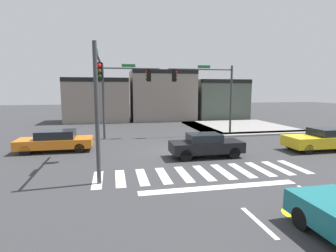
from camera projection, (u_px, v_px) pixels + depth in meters
ground_plane at (181, 152)px, 17.40m from camera, size 120.00×120.00×0.00m
crosswalk_near at (204, 173)px, 13.03m from camera, size 10.47×2.48×0.01m
bike_detector_marking at (299, 213)px, 8.75m from camera, size 1.06×1.06×0.01m
curb_corner_northeast at (236, 127)px, 28.24m from camera, size 10.00×10.60×0.15m
storefront_row at (161, 98)px, 35.85m from camera, size 23.75×6.66×6.47m
traffic_signal_northwest at (123, 87)px, 21.77m from camera, size 4.70×0.32×6.10m
traffic_signal_southwest at (98, 86)px, 12.82m from camera, size 0.32×5.65×5.98m
traffic_signal_northeast at (208, 87)px, 23.02m from camera, size 5.76×0.32×6.09m
car_black at (206, 145)px, 16.01m from camera, size 4.31×1.71×1.42m
car_orange at (55, 141)px, 17.48m from camera, size 4.70×1.85×1.38m
car_yellow at (320, 139)px, 17.78m from camera, size 4.39×1.95×1.46m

